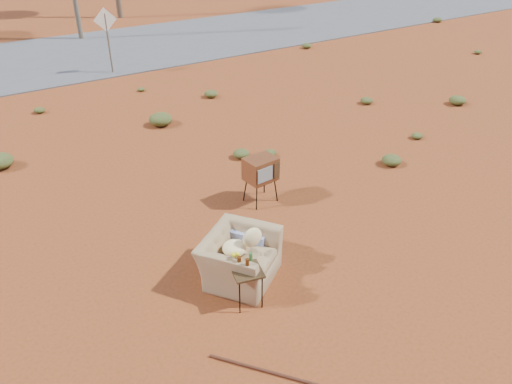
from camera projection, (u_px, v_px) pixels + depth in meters
ground at (274, 279)px, 7.98m from camera, size 140.00×140.00×0.00m
highway at (48, 59)px, 18.81m from camera, size 140.00×7.00×0.04m
armchair at (241, 249)px, 7.85m from camera, size 1.52×1.52×1.04m
tv_unit at (261, 170)px, 9.67m from camera, size 0.63×0.53×0.95m
side_table at (245, 268)px, 7.20m from camera, size 0.52×0.52×0.88m
rusty_bar at (270, 372)px, 6.37m from camera, size 1.07×1.34×0.04m
road_sign at (107, 29)px, 16.59m from camera, size 0.78×0.06×2.19m
scrub_patch at (126, 174)px, 10.71m from camera, size 17.49×8.07×0.33m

